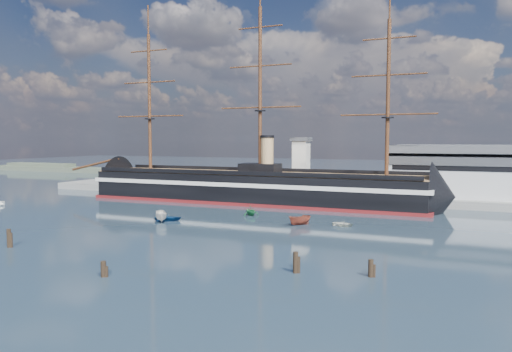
% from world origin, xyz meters
% --- Properties ---
extents(ground, '(600.00, 600.00, 0.00)m').
position_xyz_m(ground, '(0.00, 40.00, 0.00)').
color(ground, '#2B3846').
rests_on(ground, ground).
extents(quay, '(180.00, 18.00, 2.00)m').
position_xyz_m(quay, '(10.00, 76.00, 0.00)').
color(quay, slate).
rests_on(quay, ground).
extents(quay_tower, '(5.00, 5.00, 15.00)m').
position_xyz_m(quay_tower, '(3.00, 73.00, 9.75)').
color(quay_tower, silver).
rests_on(quay_tower, ground).
extents(shoreline, '(120.00, 10.00, 4.00)m').
position_xyz_m(shoreline, '(-139.23, 135.00, 1.45)').
color(shoreline, '#3F4C38').
rests_on(shoreline, ground).
extents(warship, '(112.89, 16.34, 53.94)m').
position_xyz_m(warship, '(-7.54, 60.00, 4.04)').
color(warship, black).
rests_on(warship, ground).
extents(motorboat_a, '(6.88, 6.07, 2.70)m').
position_xyz_m(motorboat_a, '(-10.24, 24.73, 0.00)').
color(motorboat_a, white).
rests_on(motorboat_a, ground).
extents(motorboat_b, '(2.55, 3.65, 1.58)m').
position_xyz_m(motorboat_b, '(-9.86, 26.54, 0.00)').
color(motorboat_b, navy).
rests_on(motorboat_b, ground).
extents(motorboat_c, '(6.08, 5.07, 2.35)m').
position_xyz_m(motorboat_c, '(16.36, 32.07, 0.00)').
color(motorboat_c, brown).
rests_on(motorboat_c, ground).
extents(motorboat_d, '(6.22, 6.71, 2.35)m').
position_xyz_m(motorboat_d, '(2.64, 39.63, 0.00)').
color(motorboat_d, '#1B6534').
rests_on(motorboat_d, ground).
extents(motorboat_e, '(1.54, 2.75, 1.21)m').
position_xyz_m(motorboat_e, '(24.21, 34.50, 0.00)').
color(motorboat_e, silver).
rests_on(motorboat_e, ground).
extents(piling_near_left, '(0.64, 0.64, 3.56)m').
position_xyz_m(piling_near_left, '(-18.21, -4.26, 0.00)').
color(piling_near_left, black).
rests_on(piling_near_left, ground).
extents(piling_near_mid, '(0.64, 0.64, 2.63)m').
position_xyz_m(piling_near_mid, '(6.13, -11.50, 0.00)').
color(piling_near_mid, black).
rests_on(piling_near_mid, ground).
extents(piling_near_right, '(0.64, 0.64, 3.34)m').
position_xyz_m(piling_near_right, '(26.73, -0.59, 0.00)').
color(piling_near_right, black).
rests_on(piling_near_right, ground).
extents(piling_far_right, '(0.64, 0.64, 2.83)m').
position_xyz_m(piling_far_right, '(35.62, 1.27, 0.00)').
color(piling_far_right, black).
rests_on(piling_far_right, ground).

